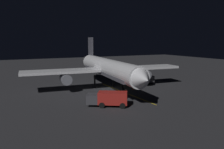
# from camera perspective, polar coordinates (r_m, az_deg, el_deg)

# --- Properties ---
(ground_plane) EXTENTS (180.00, 180.00, 0.20)m
(ground_plane) POSITION_cam_1_polar(r_m,az_deg,el_deg) (47.52, -1.08, -3.97)
(ground_plane) COLOR #2A2A2D
(apron_guide_stripe) EXTENTS (0.82, 20.07, 0.01)m
(apron_guide_stripe) POSITION_cam_1_polar(r_m,az_deg,el_deg) (44.84, 3.16, -4.62)
(apron_guide_stripe) COLOR gold
(apron_guide_stripe) RESTS_ON ground_plane
(airliner) EXTENTS (35.07, 34.88, 11.14)m
(airliner) POSITION_cam_1_polar(r_m,az_deg,el_deg) (47.28, -1.34, 1.63)
(airliner) COLOR white
(airliner) RESTS_ON ground_plane
(baggage_truck) EXTENTS (6.49, 5.03, 2.34)m
(baggage_truck) POSITION_cam_1_polar(r_m,az_deg,el_deg) (35.20, -0.85, -6.27)
(baggage_truck) COLOR maroon
(baggage_truck) RESTS_ON ground_plane
(catering_truck) EXTENTS (6.17, 2.74, 2.30)m
(catering_truck) POSITION_cam_1_polar(r_m,az_deg,el_deg) (53.10, 7.31, -1.26)
(catering_truck) COLOR gold
(catering_truck) RESTS_ON ground_plane
(ground_crew_worker) EXTENTS (0.40, 0.40, 1.74)m
(ground_crew_worker) POSITION_cam_1_polar(r_m,az_deg,el_deg) (39.78, 3.57, -5.04)
(ground_crew_worker) COLOR black
(ground_crew_worker) RESTS_ON ground_plane
(traffic_cone_near_left) EXTENTS (0.50, 0.50, 0.55)m
(traffic_cone_near_left) POSITION_cam_1_polar(r_m,az_deg,el_deg) (38.58, -1.89, -6.44)
(traffic_cone_near_left) COLOR #EA590F
(traffic_cone_near_left) RESTS_ON ground_plane
(traffic_cone_near_right) EXTENTS (0.50, 0.50, 0.55)m
(traffic_cone_near_right) POSITION_cam_1_polar(r_m,az_deg,el_deg) (47.50, 5.46, -3.58)
(traffic_cone_near_right) COLOR #EA590F
(traffic_cone_near_right) RESTS_ON ground_plane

